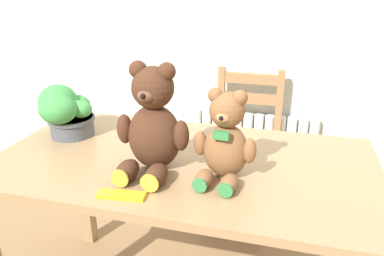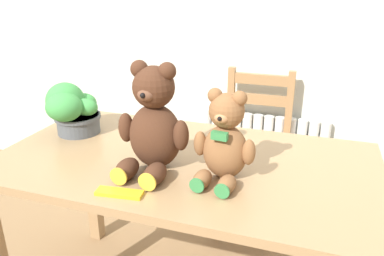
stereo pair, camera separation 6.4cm
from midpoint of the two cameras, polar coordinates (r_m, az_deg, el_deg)
The scene contains 7 objects.
radiator at distance 2.48m, azimuth 11.12°, elevation -5.13°, with size 0.81×0.10×0.57m.
dining_table at distance 1.43m, azimuth 0.15°, elevation -8.48°, with size 1.39×0.75×0.74m.
wooden_chair_behind at distance 2.21m, azimuth 10.07°, elevation -2.79°, with size 0.39×0.45×0.88m.
teddy_bear_left at distance 1.26m, azimuth -4.46°, elevation 0.52°, with size 0.26×0.26×0.37m.
teddy_bear_right at distance 1.20m, azimuth 6.49°, elevation -2.14°, with size 0.21×0.22×0.30m.
potted_plant at distance 1.64m, azimuth -16.84°, elevation 2.78°, with size 0.23×0.24×0.22m.
chocolate_bar at distance 1.17m, azimuth -9.47°, elevation -9.76°, with size 0.15×0.04×0.01m, color gold.
Camera 2 is at (0.42, -0.79, 1.34)m, focal length 35.00 mm.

